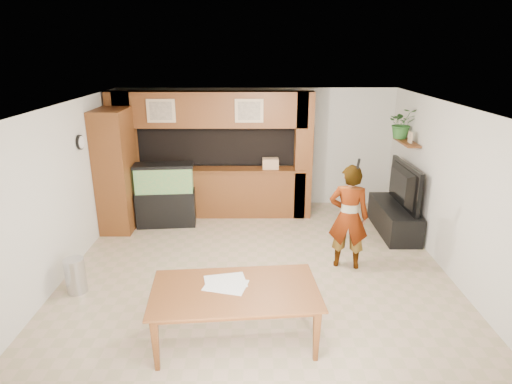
{
  "coord_description": "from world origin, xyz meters",
  "views": [
    {
      "loc": [
        -0.04,
        -6.05,
        3.39
      ],
      "look_at": [
        -0.02,
        0.6,
        1.15
      ],
      "focal_mm": 30.0,
      "sensor_mm": 36.0,
      "label": 1
    }
  ],
  "objects_px": {
    "pantry_cabinet": "(116,170)",
    "person": "(348,217)",
    "television": "(397,185)",
    "aquarium": "(165,196)",
    "dining_table": "(236,317)"
  },
  "relations": [
    {
      "from": "pantry_cabinet",
      "to": "person",
      "type": "bearing_deg",
      "value": -21.39
    },
    {
      "from": "television",
      "to": "person",
      "type": "bearing_deg",
      "value": 137.51
    },
    {
      "from": "aquarium",
      "to": "television",
      "type": "xyz_separation_m",
      "value": [
        4.46,
        -0.33,
        0.33
      ]
    },
    {
      "from": "television",
      "to": "person",
      "type": "distance_m",
      "value": 1.84
    },
    {
      "from": "dining_table",
      "to": "person",
      "type": "bearing_deg",
      "value": 43.22
    },
    {
      "from": "pantry_cabinet",
      "to": "aquarium",
      "type": "bearing_deg",
      "value": 6.44
    },
    {
      "from": "pantry_cabinet",
      "to": "television",
      "type": "bearing_deg",
      "value": -2.51
    },
    {
      "from": "aquarium",
      "to": "person",
      "type": "xyz_separation_m",
      "value": [
        3.26,
        -1.72,
        0.24
      ]
    },
    {
      "from": "person",
      "to": "dining_table",
      "type": "relative_size",
      "value": 0.87
    },
    {
      "from": "person",
      "to": "pantry_cabinet",
      "type": "bearing_deg",
      "value": -9.45
    },
    {
      "from": "pantry_cabinet",
      "to": "person",
      "type": "distance_m",
      "value": 4.46
    },
    {
      "from": "person",
      "to": "dining_table",
      "type": "distance_m",
      "value": 2.62
    },
    {
      "from": "aquarium",
      "to": "television",
      "type": "bearing_deg",
      "value": -9.39
    },
    {
      "from": "pantry_cabinet",
      "to": "dining_table",
      "type": "xyz_separation_m",
      "value": [
        2.43,
        -3.53,
        -0.82
      ]
    },
    {
      "from": "aquarium",
      "to": "television",
      "type": "relative_size",
      "value": 0.89
    }
  ]
}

